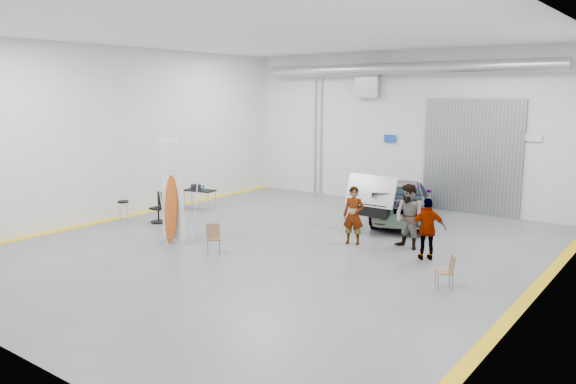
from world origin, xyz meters
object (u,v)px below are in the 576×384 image
Objects in this scene: person_b at (409,217)px; surfboard_display at (172,199)px; work_table at (199,190)px; folding_chair_far at (444,278)px; office_chair at (160,210)px; person_a at (354,215)px; person_c at (428,229)px; shop_stool at (124,212)px; sedan_car at (402,200)px; folding_chair_near at (214,244)px.

surfboard_display reaches higher than person_b.
person_b is 8.83m from work_table.
office_chair is at bearing -125.77° from folding_chair_far.
person_c is at bearing -19.85° from person_a.
office_chair is at bearing 42.12° from shop_stool.
sedan_car is 7.64m from work_table.
surfboard_display reaches higher than sedan_car.
person_b is 6.92m from surfboard_display.
person_c is 9.23m from office_chair.
folding_chair_far is at bearing -15.04° from work_table.
person_b is at bearing -174.02° from folding_chair_far.
person_b is at bearing 2.96° from person_a.
person_a is 0.92× the size of person_b.
person_a reaches higher than shop_stool.
person_c reaches higher than folding_chair_near.
folding_chair_near is (-2.61, -3.17, -0.61)m from person_a.
person_a reaches higher than work_table.
folding_chair_near is 5.10m from shop_stool.
surfboard_display is at bearing -53.32° from work_table.
folding_chair_near is at bearing -113.07° from folding_chair_far.
surfboard_display is 4.23× the size of folding_chair_far.
work_table is at bearing 93.46° from folding_chair_near.
surfboard_display is 4.11× the size of folding_chair_near.
sedan_car is 1.49× the size of surfboard_display.
person_b reaches higher than work_table.
sedan_car is at bearing -179.38° from folding_chair_far.
person_a is 2.38m from person_c.
work_table reaches higher than shop_stool.
folding_chair_near is 0.79× the size of office_chair.
work_table is at bearing -168.96° from person_b.
person_b is 0.57× the size of surfboard_display.
sedan_car is 9.61m from shop_stool.
work_table is at bearing 127.45° from surfboard_display.
folding_chair_near is at bearing -1.52° from surfboard_display.
office_chair is at bearing -27.72° from person_c.
folding_chair_far is at bearing -6.77° from office_chair.
folding_chair_far is at bearing 100.18° from sedan_car.
surfboard_display reaches higher than person_a.
person_b is at bearing 10.24° from office_chair.
work_table is (-8.82, 0.33, -0.19)m from person_b.
person_c is at bearing 100.46° from sedan_car.
folding_chair_far is 10.37m from office_chair.
surfboard_display is 3.49m from shop_stool.
person_a is at bearing -148.49° from person_b.
surfboard_display is at bearing -12.96° from person_c.
person_c reaches higher than sedan_car.
person_b reaches higher than sedan_car.
surfboard_display is at bearing -135.38° from person_b.
person_c is 2.08× the size of folding_chair_near.
surfboard_display is (-4.37, -3.10, 0.48)m from person_a.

